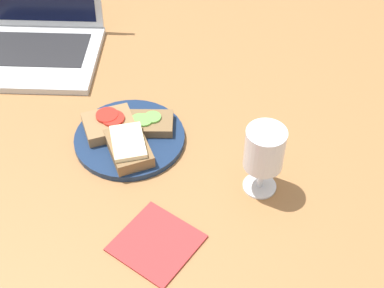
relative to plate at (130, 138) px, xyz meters
The scene contains 8 objects.
wooden_table 3.52cm from the plate, 49.79° to the right, with size 140.00×140.00×3.00cm, color #9E6B3D.
plate is the anchor object (origin of this frame).
sandwich_with_tomato 4.93cm from the plate, 155.56° to the left, with size 11.82×10.94×2.86cm.
sandwich_with_cheese 5.05cm from the plate, 83.31° to the right, with size 10.59×12.47×3.38cm.
sandwich_with_cucumber 4.79cm from the plate, 37.24° to the left, with size 9.58×6.67×2.25cm.
wine_glass 28.45cm from the plate, 23.50° to the right, with size 6.91×6.91×13.79cm.
laptop 39.69cm from the plate, 131.46° to the left, with size 31.14×27.34×22.09cm.
napkin 24.91cm from the plate, 72.88° to the right, with size 12.32×12.24×0.40cm, color #B23333.
Camera 1 is at (13.45, -71.45, 77.31)cm, focal length 50.00 mm.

